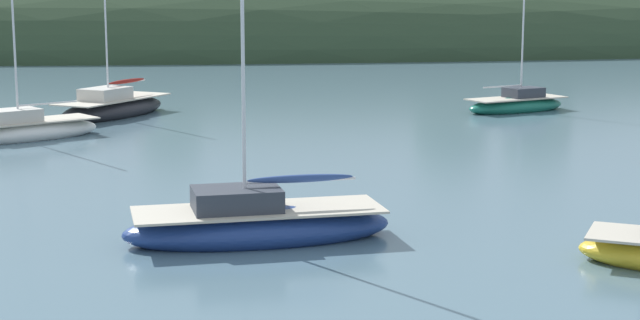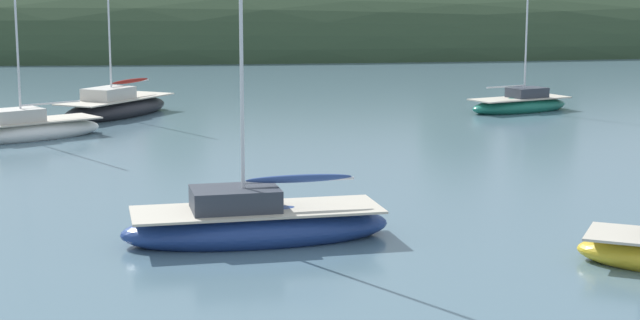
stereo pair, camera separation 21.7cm
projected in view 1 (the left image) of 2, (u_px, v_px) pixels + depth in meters
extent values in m
ellipsoid|color=#2D422B|center=(230.00, 51.00, 99.54)|extent=(150.00, 36.00, 17.30)
ellipsoid|color=white|center=(26.00, 132.00, 41.77)|extent=(6.48, 5.28, 1.01)
cube|color=beige|center=(26.00, 122.00, 41.69)|extent=(5.97, 4.85, 0.06)
cube|color=beige|center=(14.00, 116.00, 41.32)|extent=(2.46, 2.28, 0.56)
cylinder|color=silver|center=(14.00, 33.00, 40.86)|extent=(0.09, 0.09, 7.31)
cylinder|color=silver|center=(48.00, 104.00, 42.22)|extent=(2.27, 1.52, 0.07)
ellipsoid|color=navy|center=(259.00, 229.00, 25.09)|extent=(6.93, 2.98, 1.08)
cube|color=beige|center=(258.00, 210.00, 25.01)|extent=(6.38, 2.74, 0.06)
cube|color=#333842|center=(237.00, 200.00, 24.84)|extent=(2.30, 1.71, 0.58)
cylinder|color=silver|center=(243.00, 63.00, 24.31)|extent=(0.09, 0.09, 7.30)
cylinder|color=silver|center=(301.00, 180.00, 25.13)|extent=(2.82, 0.37, 0.07)
ellipsoid|color=#2D4784|center=(301.00, 179.00, 25.12)|extent=(2.72, 0.48, 0.20)
ellipsoid|color=#232328|center=(113.00, 110.00, 49.11)|extent=(6.01, 7.45, 1.16)
cube|color=beige|center=(113.00, 99.00, 49.02)|extent=(5.53, 6.85, 0.06)
cube|color=beige|center=(105.00, 94.00, 48.45)|extent=(2.61, 2.83, 0.61)
cylinder|color=silver|center=(106.00, 24.00, 48.07)|extent=(0.09, 0.09, 7.32)
cylinder|color=silver|center=(127.00, 82.00, 49.93)|extent=(1.71, 2.61, 0.07)
ellipsoid|color=maroon|center=(127.00, 81.00, 49.92)|extent=(1.75, 2.57, 0.20)
ellipsoid|color=#196B56|center=(516.00, 106.00, 51.07)|extent=(6.09, 4.00, 0.92)
cube|color=beige|center=(516.00, 98.00, 51.00)|extent=(5.61, 3.68, 0.06)
cube|color=#333842|center=(524.00, 93.00, 51.18)|extent=(2.19, 1.88, 0.52)
cylinder|color=silver|center=(523.00, 27.00, 50.53)|extent=(0.09, 0.09, 7.16)
cylinder|color=silver|center=(502.00, 86.00, 50.44)|extent=(2.27, 0.98, 0.07)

